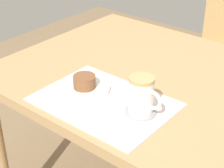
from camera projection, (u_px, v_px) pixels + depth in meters
dining_table at (152, 94)px, 1.40m from camera, size 1.08×0.86×0.74m
placemat at (104, 102)px, 1.19m from camera, size 0.43×0.31×0.00m
pastry_plate at (85, 89)px, 1.25m from camera, size 0.17×0.17×0.01m
pastry at (84, 82)px, 1.24m from camera, size 0.07×0.07×0.04m
coffee_coaster at (140, 112)px, 1.14m from camera, size 0.10×0.10×0.00m
coffee_mug at (142, 95)px, 1.10m from camera, size 0.11×0.08×0.12m
teaspoon at (63, 108)px, 1.15m from camera, size 0.13×0.02×0.01m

